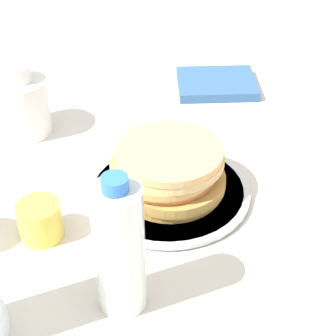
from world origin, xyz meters
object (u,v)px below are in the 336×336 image
object	(u,v)px
water_bottle_near	(119,249)
pancake_stack	(169,169)
plate	(168,191)
cream_jug	(21,104)
juice_glass	(40,221)

from	to	relation	value
water_bottle_near	pancake_stack	bearing A→B (deg)	-106.98
plate	pancake_stack	distance (m)	0.04
plate	water_bottle_near	bearing A→B (deg)	73.29
pancake_stack	cream_jug	distance (m)	0.33
juice_glass	cream_jug	size ratio (longest dim) A/B	0.47
pancake_stack	water_bottle_near	distance (m)	0.23
plate	water_bottle_near	distance (m)	0.25
juice_glass	cream_jug	xyz separation A→B (m)	(0.07, -0.29, 0.03)
plate	juice_glass	bearing A→B (deg)	25.30
cream_jug	water_bottle_near	distance (m)	0.47
plate	cream_jug	size ratio (longest dim) A/B	1.94
cream_jug	water_bottle_near	world-z (taller)	water_bottle_near
juice_glass	water_bottle_near	size ratio (longest dim) A/B	0.31
pancake_stack	juice_glass	bearing A→B (deg)	25.40
pancake_stack	water_bottle_near	world-z (taller)	water_bottle_near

